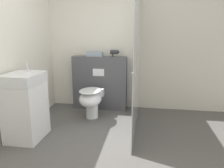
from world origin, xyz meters
name	(u,v)px	position (x,y,z in m)	size (l,w,h in m)	color
ground_plane	(87,168)	(0.00, 0.00, 0.00)	(12.00, 12.00, 0.00)	#565451
wall_back	(115,45)	(0.00, 2.17, 1.25)	(8.00, 0.06, 2.50)	silver
partition_panel	(100,83)	(-0.28, 2.00, 0.52)	(1.06, 0.22, 1.04)	#4C4C51
shower_glass	(137,60)	(0.47, 1.24, 1.08)	(0.04, 1.81, 2.16)	silver
toilet	(91,100)	(-0.32, 1.42, 0.35)	(0.38, 0.60, 0.54)	white
sink_vanity	(25,106)	(-1.05, 0.57, 0.48)	(0.46, 0.56, 1.09)	white
hair_drier	(115,52)	(0.02, 2.00, 1.13)	(0.18, 0.08, 0.13)	#2D2D33
folded_towel	(95,54)	(-0.37, 1.99, 1.09)	(0.31, 0.15, 0.09)	#8C9EAD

